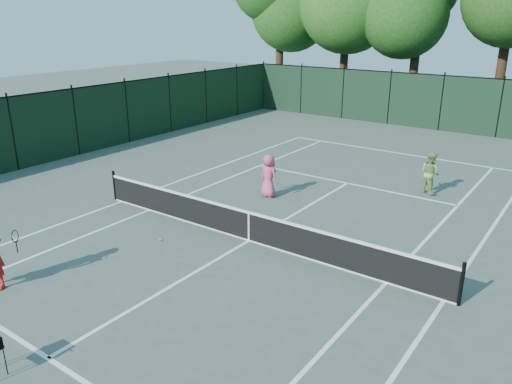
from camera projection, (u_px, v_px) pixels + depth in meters
The scene contains 15 objects.
ground at pixel (249, 241), 14.30m from camera, with size 90.00×90.00×0.00m, color #45544A.
sideline_doubles_left at pixel (122, 202), 17.31m from camera, with size 0.10×23.77×0.01m, color white.
sideline_doubles_right at pixel (444, 301), 11.29m from camera, with size 0.10×23.77×0.01m, color white.
sideline_singles_left at pixel (149, 210), 16.55m from camera, with size 0.10×23.77×0.01m, color white.
sideline_singles_right at pixel (386, 283), 12.04m from camera, with size 0.10×23.77×0.01m, color white.
baseline_far at pixel (399, 153), 23.41m from camera, with size 10.97×0.10×0.01m, color white.
service_line_near at pixel (48, 358), 9.39m from camera, with size 8.23×0.10×0.01m, color white.
service_line_far at pixel (347, 183), 19.20m from camera, with size 8.23×0.10×0.01m, color white.
center_service_line at pixel (249, 241), 14.30m from camera, with size 0.10×12.80×0.01m, color white.
tennis_net at pixel (249, 225), 14.14m from camera, with size 11.69×0.09×1.06m.
fence_far at pixel (441, 104), 27.60m from camera, with size 24.00×0.05×3.00m, color black.
fence_left at pixel (13, 135), 20.38m from camera, with size 0.05×36.00×3.00m, color black.
player_pink at pixel (269, 176), 17.56m from camera, with size 0.85×0.65×1.54m.
player_green at pixel (430, 173), 17.90m from camera, with size 0.93×0.86×1.53m.
loose_ball_midcourt at pixel (160, 240), 14.28m from camera, with size 0.07×0.07×0.07m, color #B3CE2A.
Camera 1 is at (7.73, -10.47, 6.09)m, focal length 35.00 mm.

